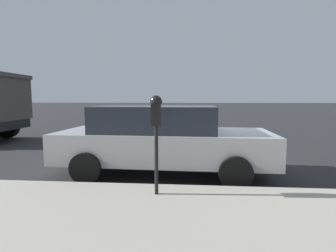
{
  "coord_description": "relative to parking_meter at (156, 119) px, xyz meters",
  "views": [
    {
      "loc": [
        -6.73,
        -0.0,
        1.69
      ],
      "look_at": [
        -2.19,
        0.37,
        1.22
      ],
      "focal_mm": 28.0,
      "sensor_mm": 36.0,
      "label": 1
    }
  ],
  "objects": [
    {
      "name": "car_silver",
      "position": [
        1.81,
        0.1,
        -0.57
      ],
      "size": [
        2.21,
        4.76,
        1.53
      ],
      "rotation": [
        0.0,
        0.0,
        3.11
      ],
      "color": "#B7BABF",
      "rests_on": "ground_plane"
    },
    {
      "name": "parking_meter",
      "position": [
        0.0,
        0.0,
        0.0
      ],
      "size": [
        0.21,
        0.19,
        1.58
      ],
      "color": "black",
      "rests_on": "sidewalk"
    },
    {
      "name": "ground_plane",
      "position": [
        2.68,
        -0.52,
        -1.38
      ],
      "size": [
        220.0,
        220.0,
        0.0
      ],
      "primitive_type": "plane",
      "color": "#2B2B2D"
    }
  ]
}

